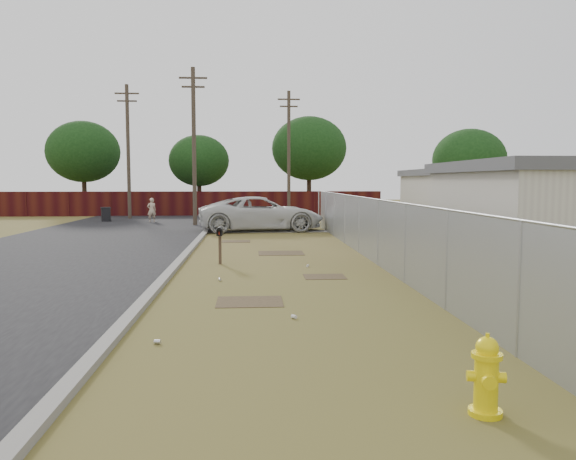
{
  "coord_description": "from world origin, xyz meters",
  "views": [
    {
      "loc": [
        -0.76,
        -16.75,
        2.56
      ],
      "look_at": [
        0.34,
        -0.09,
        1.1
      ],
      "focal_mm": 35.0,
      "sensor_mm": 36.0,
      "label": 1
    }
  ],
  "objects": [
    {
      "name": "ground",
      "position": [
        0.0,
        0.0,
        0.0
      ],
      "size": [
        120.0,
        120.0,
        0.0
      ],
      "primitive_type": "plane",
      "color": "brown",
      "rests_on": "ground"
    },
    {
      "name": "street",
      "position": [
        -6.76,
        8.05,
        0.02
      ],
      "size": [
        15.1,
        60.0,
        0.12
      ],
      "color": "black",
      "rests_on": "ground"
    },
    {
      "name": "chainlink_fence",
      "position": [
        3.12,
        1.03,
        0.8
      ],
      "size": [
        0.1,
        27.06,
        2.02
      ],
      "color": "#96989E",
      "rests_on": "ground"
    },
    {
      "name": "privacy_fence",
      "position": [
        -6.0,
        25.0,
        0.9
      ],
      "size": [
        30.0,
        0.12,
        1.8
      ],
      "primitive_type": "cube",
      "color": "#40130D",
      "rests_on": "ground"
    },
    {
      "name": "utility_poles",
      "position": [
        -3.67,
        20.67,
        4.69
      ],
      "size": [
        12.6,
        8.24,
        9.0
      ],
      "color": "#473E2F",
      "rests_on": "ground"
    },
    {
      "name": "houses",
      "position": [
        9.7,
        3.13,
        1.56
      ],
      "size": [
        9.3,
        17.24,
        3.1
      ],
      "color": "beige",
      "rests_on": "ground"
    },
    {
      "name": "horizon_trees",
      "position": [
        0.84,
        23.56,
        4.63
      ],
      "size": [
        33.32,
        31.94,
        7.78
      ],
      "color": "#362318",
      "rests_on": "ground"
    },
    {
      "name": "fire_hydrant",
      "position": [
        1.79,
        -10.96,
        0.43
      ],
      "size": [
        0.44,
        0.45,
        0.92
      ],
      "color": "yellow",
      "rests_on": "ground"
    },
    {
      "name": "mailbox",
      "position": [
        -1.72,
        0.5,
        0.91
      ],
      "size": [
        0.19,
        0.5,
        1.15
      ],
      "color": "brown",
      "rests_on": "ground"
    },
    {
      "name": "pickup_truck",
      "position": [
        -0.24,
        12.06,
        0.88
      ],
      "size": [
        6.67,
        3.66,
        1.77
      ],
      "primitive_type": "imported",
      "rotation": [
        0.0,
        0.0,
        1.69
      ],
      "color": "silver",
      "rests_on": "ground"
    },
    {
      "name": "pedestrian",
      "position": [
        -6.93,
        18.59,
        0.75
      ],
      "size": [
        0.65,
        0.54,
        1.51
      ],
      "primitive_type": "imported",
      "rotation": [
        0.0,
        0.0,
        3.52
      ],
      "color": "#C1A88D",
      "rests_on": "ground"
    },
    {
      "name": "trash_bin",
      "position": [
        -9.93,
        19.37,
        0.47
      ],
      "size": [
        0.76,
        0.75,
        0.91
      ],
      "color": "black",
      "rests_on": "ground"
    },
    {
      "name": "scattered_litter",
      "position": [
        -0.72,
        -4.3,
        0.04
      ],
      "size": [
        3.27,
        7.86,
        0.07
      ],
      "color": "silver",
      "rests_on": "ground"
    }
  ]
}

